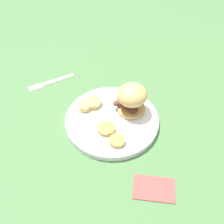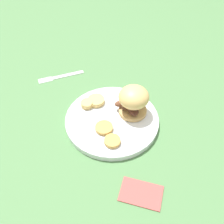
% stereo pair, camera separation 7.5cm
% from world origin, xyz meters
% --- Properties ---
extents(ground_plane, '(4.00, 4.00, 0.00)m').
position_xyz_m(ground_plane, '(0.00, 0.00, 0.00)').
color(ground_plane, '#4C7A47').
extents(dinner_plate, '(0.28, 0.28, 0.02)m').
position_xyz_m(dinner_plate, '(0.00, 0.00, 0.01)').
color(dinner_plate, white).
rests_on(dinner_plate, ground_plane).
extents(sandwich, '(0.09, 0.10, 0.09)m').
position_xyz_m(sandwich, '(0.07, 0.00, 0.07)').
color(sandwich, tan).
rests_on(sandwich, dinner_plate).
extents(potato_round_0, '(0.04, 0.04, 0.01)m').
position_xyz_m(potato_round_0, '(-0.03, -0.08, 0.02)').
color(potato_round_0, tan).
rests_on(potato_round_0, dinner_plate).
extents(potato_round_1, '(0.05, 0.05, 0.01)m').
position_xyz_m(potato_round_1, '(-0.04, -0.03, 0.02)').
color(potato_round_1, tan).
rests_on(potato_round_1, dinner_plate).
extents(potato_round_2, '(0.05, 0.05, 0.01)m').
position_xyz_m(potato_round_2, '(-0.02, 0.08, 0.03)').
color(potato_round_2, '#DBB766').
rests_on(potato_round_2, dinner_plate).
extents(potato_round_3, '(0.04, 0.04, 0.02)m').
position_xyz_m(potato_round_3, '(-0.05, 0.07, 0.03)').
color(potato_round_3, '#DBB766').
rests_on(potato_round_3, dinner_plate).
extents(fork, '(0.16, 0.02, 0.00)m').
position_xyz_m(fork, '(-0.09, 0.26, 0.00)').
color(fork, silver).
rests_on(fork, ground_plane).
extents(napkin, '(0.12, 0.11, 0.01)m').
position_xyz_m(napkin, '(-0.02, -0.24, 0.00)').
color(napkin, '#B24C47').
rests_on(napkin, ground_plane).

